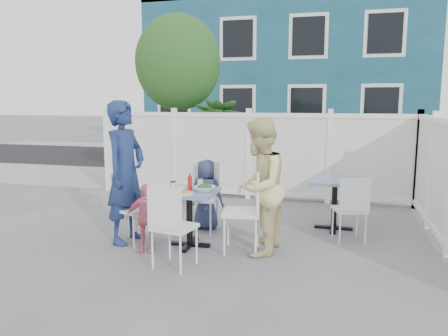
% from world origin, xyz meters
% --- Properties ---
extents(ground, '(80.00, 80.00, 0.00)m').
position_xyz_m(ground, '(0.00, 0.00, 0.00)').
color(ground, slate).
extents(near_sidewalk, '(24.00, 2.60, 0.01)m').
position_xyz_m(near_sidewalk, '(0.00, 3.80, 0.01)').
color(near_sidewalk, gray).
rests_on(near_sidewalk, ground).
extents(street, '(24.00, 5.00, 0.01)m').
position_xyz_m(street, '(0.00, 7.50, 0.00)').
color(street, black).
rests_on(street, ground).
extents(far_sidewalk, '(24.00, 1.60, 0.01)m').
position_xyz_m(far_sidewalk, '(0.00, 10.60, 0.01)').
color(far_sidewalk, gray).
rests_on(far_sidewalk, ground).
extents(building, '(11.00, 6.00, 6.00)m').
position_xyz_m(building, '(-0.50, 14.00, 3.00)').
color(building, '#144656').
rests_on(building, ground).
extents(fence_back, '(5.86, 0.08, 1.60)m').
position_xyz_m(fence_back, '(0.10, 2.40, 0.78)').
color(fence_back, white).
rests_on(fence_back, ground).
extents(fence_right, '(0.08, 3.66, 1.60)m').
position_xyz_m(fence_right, '(3.00, 0.60, 0.78)').
color(fence_right, white).
rests_on(fence_right, ground).
extents(tree, '(1.80, 1.62, 3.59)m').
position_xyz_m(tree, '(-1.60, 3.30, 2.59)').
color(tree, '#382316').
rests_on(tree, ground).
extents(utility_cabinet, '(0.75, 0.57, 1.32)m').
position_xyz_m(utility_cabinet, '(-2.62, 4.00, 0.66)').
color(utility_cabinet, yellow).
rests_on(utility_cabinet, ground).
extents(potted_shrub_a, '(1.13, 1.13, 1.86)m').
position_xyz_m(potted_shrub_a, '(-0.62, 3.10, 0.93)').
color(potted_shrub_a, '#1E4417').
rests_on(potted_shrub_a, ground).
extents(potted_shrub_b, '(1.42, 1.25, 1.49)m').
position_xyz_m(potted_shrub_b, '(1.83, 3.00, 0.75)').
color(potted_shrub_b, '#1E4417').
rests_on(potted_shrub_b, ground).
extents(main_table, '(0.69, 0.69, 0.71)m').
position_xyz_m(main_table, '(-0.07, -0.41, 0.55)').
color(main_table, '#486690').
rests_on(main_table, ground).
extents(spare_table, '(0.69, 0.69, 0.72)m').
position_xyz_m(spare_table, '(1.68, 0.81, 0.56)').
color(spare_table, '#486690').
rests_on(spare_table, ground).
extents(chair_left, '(0.52, 0.53, 0.91)m').
position_xyz_m(chair_left, '(-0.87, -0.43, 0.53)').
color(chair_left, white).
rests_on(chair_left, ground).
extents(chair_right, '(0.50, 0.51, 1.00)m').
position_xyz_m(chair_right, '(0.69, -0.42, 0.58)').
color(chair_right, white).
rests_on(chair_right, ground).
extents(chair_back, '(0.45, 0.43, 0.97)m').
position_xyz_m(chair_back, '(-0.14, 0.33, 0.56)').
color(chair_back, white).
rests_on(chair_back, ground).
extents(chair_near, '(0.49, 0.48, 0.92)m').
position_xyz_m(chair_near, '(-0.02, -1.18, 0.54)').
color(chair_near, white).
rests_on(chair_near, ground).
extents(chair_spare, '(0.49, 0.48, 0.86)m').
position_xyz_m(chair_spare, '(1.90, 0.26, 0.50)').
color(chair_spare, white).
rests_on(chair_spare, ground).
extents(man, '(0.52, 0.72, 1.83)m').
position_xyz_m(man, '(-0.92, -0.44, 0.91)').
color(man, navy).
rests_on(man, ground).
extents(woman, '(0.67, 0.84, 1.63)m').
position_xyz_m(woman, '(0.81, -0.43, 0.81)').
color(woman, '#DAC448').
rests_on(woman, ground).
extents(boy, '(0.51, 0.35, 1.00)m').
position_xyz_m(boy, '(-0.09, 0.38, 0.50)').
color(boy, navy).
rests_on(boy, ground).
extents(toddler, '(0.52, 0.31, 0.84)m').
position_xyz_m(toddler, '(-0.52, -0.73, 0.42)').
color(toddler, '#DC6882').
rests_on(toddler, ground).
extents(plate_main, '(0.24, 0.24, 0.02)m').
position_xyz_m(plate_main, '(-0.08, -0.60, 0.72)').
color(plate_main, white).
rests_on(plate_main, main_table).
extents(plate_side, '(0.23, 0.23, 0.02)m').
position_xyz_m(plate_side, '(-0.27, -0.32, 0.72)').
color(plate_side, white).
rests_on(plate_side, main_table).
extents(salad_bowl, '(0.26, 0.26, 0.06)m').
position_xyz_m(salad_bowl, '(0.13, -0.39, 0.75)').
color(salad_bowl, white).
rests_on(salad_bowl, main_table).
extents(coffee_cup_a, '(0.07, 0.07, 0.11)m').
position_xyz_m(coffee_cup_a, '(-0.27, -0.46, 0.77)').
color(coffee_cup_a, beige).
rests_on(coffee_cup_a, main_table).
extents(coffee_cup_b, '(0.08, 0.08, 0.11)m').
position_xyz_m(coffee_cup_b, '(-0.01, -0.17, 0.77)').
color(coffee_cup_b, beige).
rests_on(coffee_cup_b, main_table).
extents(ketchup_bottle, '(0.05, 0.05, 0.17)m').
position_xyz_m(ketchup_bottle, '(-0.07, -0.38, 0.80)').
color(ketchup_bottle, red).
rests_on(ketchup_bottle, main_table).
extents(salt_shaker, '(0.03, 0.03, 0.08)m').
position_xyz_m(salt_shaker, '(-0.15, -0.17, 0.75)').
color(salt_shaker, white).
rests_on(salt_shaker, main_table).
extents(pepper_shaker, '(0.03, 0.03, 0.07)m').
position_xyz_m(pepper_shaker, '(-0.15, -0.15, 0.75)').
color(pepper_shaker, black).
rests_on(pepper_shaker, main_table).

